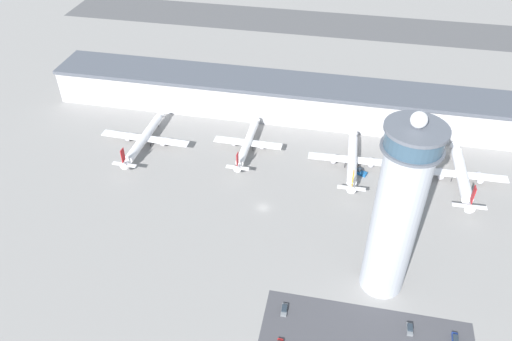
{
  "coord_description": "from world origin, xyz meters",
  "views": [
    {
      "loc": [
        26.24,
        -142.37,
        132.96
      ],
      "look_at": [
        -4.36,
        7.66,
        11.94
      ],
      "focal_mm": 35.0,
      "sensor_mm": 36.0,
      "label": 1
    }
  ],
  "objects_px": {
    "service_truck_fuel": "(360,172)",
    "car_maroon_suv": "(455,339)",
    "airplane_gate_alpha": "(144,138)",
    "car_yellow_taxi": "(284,310)",
    "service_truck_baggage": "(407,226)",
    "airplane_gate_bravo": "(247,143)",
    "control_tower": "(397,212)",
    "airplane_gate_charlie": "(352,160)",
    "service_truck_catering": "(146,139)",
    "car_grey_coupe": "(410,329)",
    "airplane_gate_delta": "(462,175)"
  },
  "relations": [
    {
      "from": "service_truck_catering",
      "to": "car_maroon_suv",
      "type": "xyz_separation_m",
      "value": [
        129.29,
        -80.27,
        -0.54
      ]
    },
    {
      "from": "airplane_gate_alpha",
      "to": "car_maroon_suv",
      "type": "relative_size",
      "value": 9.44
    },
    {
      "from": "control_tower",
      "to": "airplane_gate_delta",
      "type": "relative_size",
      "value": 1.57
    },
    {
      "from": "airplane_gate_alpha",
      "to": "airplane_gate_charlie",
      "type": "height_order",
      "value": "airplane_gate_charlie"
    },
    {
      "from": "car_yellow_taxi",
      "to": "service_truck_fuel",
      "type": "bearing_deg",
      "value": 74.49
    },
    {
      "from": "airplane_gate_delta",
      "to": "car_maroon_suv",
      "type": "distance_m",
      "value": 78.48
    },
    {
      "from": "airplane_gate_alpha",
      "to": "airplane_gate_charlie",
      "type": "xyz_separation_m",
      "value": [
        93.61,
        1.97,
        0.47
      ]
    },
    {
      "from": "car_grey_coupe",
      "to": "airplane_gate_delta",
      "type": "bearing_deg",
      "value": 73.37
    },
    {
      "from": "airplane_gate_alpha",
      "to": "airplane_gate_charlie",
      "type": "relative_size",
      "value": 1.05
    },
    {
      "from": "airplane_gate_charlie",
      "to": "car_maroon_suv",
      "type": "distance_m",
      "value": 85.98
    },
    {
      "from": "airplane_gate_charlie",
      "to": "service_truck_fuel",
      "type": "height_order",
      "value": "airplane_gate_charlie"
    },
    {
      "from": "airplane_gate_charlie",
      "to": "service_truck_catering",
      "type": "xyz_separation_m",
      "value": [
        -94.31,
        1.83,
        -3.53
      ]
    },
    {
      "from": "car_yellow_taxi",
      "to": "airplane_gate_charlie",
      "type": "bearing_deg",
      "value": 77.77
    },
    {
      "from": "airplane_gate_bravo",
      "to": "service_truck_fuel",
      "type": "height_order",
      "value": "airplane_gate_bravo"
    },
    {
      "from": "airplane_gate_alpha",
      "to": "airplane_gate_bravo",
      "type": "xyz_separation_m",
      "value": [
        46.87,
        5.91,
        0.01
      ]
    },
    {
      "from": "service_truck_baggage",
      "to": "airplane_gate_delta",
      "type": "bearing_deg",
      "value": 55.16
    },
    {
      "from": "airplane_gate_bravo",
      "to": "car_grey_coupe",
      "type": "xyz_separation_m",
      "value": [
        68.49,
        -81.49,
        -3.54
      ]
    },
    {
      "from": "airplane_gate_charlie",
      "to": "service_truck_catering",
      "type": "bearing_deg",
      "value": 178.89
    },
    {
      "from": "airplane_gate_bravo",
      "to": "service_truck_fuel",
      "type": "bearing_deg",
      "value": -7.91
    },
    {
      "from": "control_tower",
      "to": "service_truck_catering",
      "type": "xyz_separation_m",
      "value": [
        -107.14,
        62.39,
        -31.09
      ]
    },
    {
      "from": "airplane_gate_delta",
      "to": "airplane_gate_charlie",
      "type": "bearing_deg",
      "value": 179.17
    },
    {
      "from": "service_truck_fuel",
      "to": "car_maroon_suv",
      "type": "relative_size",
      "value": 1.32
    },
    {
      "from": "car_yellow_taxi",
      "to": "airplane_gate_bravo",
      "type": "bearing_deg",
      "value": 109.93
    },
    {
      "from": "car_maroon_suv",
      "to": "car_yellow_taxi",
      "type": "height_order",
      "value": "car_maroon_suv"
    },
    {
      "from": "airplane_gate_charlie",
      "to": "car_yellow_taxi",
      "type": "xyz_separation_m",
      "value": [
        -16.95,
        -78.2,
        -4.09
      ]
    },
    {
      "from": "airplane_gate_bravo",
      "to": "car_yellow_taxi",
      "type": "height_order",
      "value": "airplane_gate_bravo"
    },
    {
      "from": "airplane_gate_bravo",
      "to": "service_truck_catering",
      "type": "relative_size",
      "value": 5.11
    },
    {
      "from": "airplane_gate_delta",
      "to": "service_truck_catering",
      "type": "relative_size",
      "value": 5.48
    },
    {
      "from": "airplane_gate_bravo",
      "to": "service_truck_fuel",
      "type": "relative_size",
      "value": 6.61
    },
    {
      "from": "airplane_gate_alpha",
      "to": "service_truck_baggage",
      "type": "distance_m",
      "value": 120.02
    },
    {
      "from": "airplane_gate_delta",
      "to": "car_yellow_taxi",
      "type": "relative_size",
      "value": 8.85
    },
    {
      "from": "airplane_gate_alpha",
      "to": "car_maroon_suv",
      "type": "bearing_deg",
      "value": -30.74
    },
    {
      "from": "service_truck_catering",
      "to": "service_truck_fuel",
      "type": "relative_size",
      "value": 1.29
    },
    {
      "from": "car_maroon_suv",
      "to": "car_yellow_taxi",
      "type": "bearing_deg",
      "value": 179.74
    },
    {
      "from": "airplane_gate_alpha",
      "to": "service_truck_fuel",
      "type": "distance_m",
      "value": 97.56
    },
    {
      "from": "service_truck_catering",
      "to": "service_truck_baggage",
      "type": "xyz_separation_m",
      "value": [
        116.66,
        -34.62,
        -0.01
      ]
    },
    {
      "from": "airplane_gate_bravo",
      "to": "car_maroon_suv",
      "type": "xyz_separation_m",
      "value": [
        81.72,
        -82.37,
        -3.61
      ]
    },
    {
      "from": "service_truck_fuel",
      "to": "airplane_gate_charlie",
      "type": "bearing_deg",
      "value": 141.49
    },
    {
      "from": "airplane_gate_alpha",
      "to": "airplane_gate_bravo",
      "type": "bearing_deg",
      "value": 7.18
    },
    {
      "from": "service_truck_fuel",
      "to": "car_yellow_taxi",
      "type": "height_order",
      "value": "service_truck_fuel"
    },
    {
      "from": "airplane_gate_bravo",
      "to": "service_truck_catering",
      "type": "bearing_deg",
      "value": -177.47
    },
    {
      "from": "service_truck_catering",
      "to": "car_grey_coupe",
      "type": "height_order",
      "value": "service_truck_catering"
    },
    {
      "from": "airplane_gate_charlie",
      "to": "service_truck_baggage",
      "type": "bearing_deg",
      "value": -55.72
    },
    {
      "from": "airplane_gate_charlie",
      "to": "airplane_gate_delta",
      "type": "distance_m",
      "value": 44.73
    },
    {
      "from": "control_tower",
      "to": "car_grey_coupe",
      "type": "xyz_separation_m",
      "value": [
        8.91,
        -17.0,
        -31.56
      ]
    },
    {
      "from": "airplane_gate_bravo",
      "to": "service_truck_baggage",
      "type": "relative_size",
      "value": 5.03
    },
    {
      "from": "car_maroon_suv",
      "to": "car_grey_coupe",
      "type": "relative_size",
      "value": 1.03
    },
    {
      "from": "service_truck_fuel",
      "to": "car_yellow_taxi",
      "type": "xyz_separation_m",
      "value": [
        -20.85,
        -75.1,
        -0.39
      ]
    },
    {
      "from": "airplane_gate_delta",
      "to": "service_truck_catering",
      "type": "xyz_separation_m",
      "value": [
        -139.03,
        2.48,
        -3.11
      ]
    },
    {
      "from": "control_tower",
      "to": "car_yellow_taxi",
      "type": "distance_m",
      "value": 46.91
    }
  ]
}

